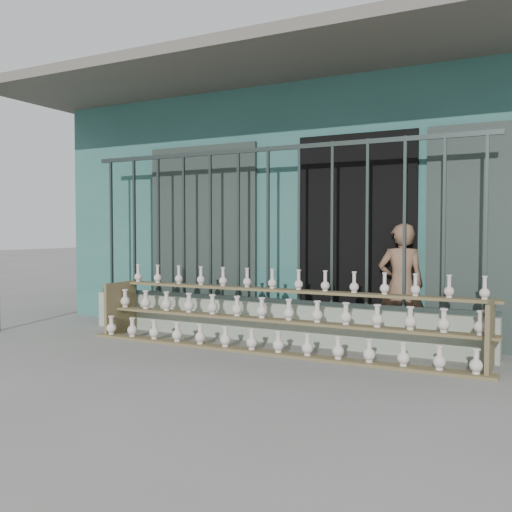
% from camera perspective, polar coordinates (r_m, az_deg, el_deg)
% --- Properties ---
extents(ground, '(60.00, 60.00, 0.00)m').
position_cam_1_polar(ground, '(5.60, -4.81, -10.68)').
color(ground, slate).
extents(workshop_building, '(7.40, 6.60, 3.21)m').
position_cam_1_polar(workshop_building, '(9.31, 9.27, 4.59)').
color(workshop_building, '#2B5C56').
rests_on(workshop_building, ground).
extents(parapet_wall, '(5.00, 0.20, 0.45)m').
position_cam_1_polar(parapet_wall, '(6.67, 1.20, -6.56)').
color(parapet_wall, '#919E87').
rests_on(parapet_wall, ground).
extents(security_fence, '(5.00, 0.04, 1.80)m').
position_cam_1_polar(security_fence, '(6.59, 1.21, 3.13)').
color(security_fence, '#283330').
rests_on(security_fence, parapet_wall).
extents(shelf_rack, '(4.50, 0.68, 0.85)m').
position_cam_1_polar(shelf_rack, '(6.16, 1.88, -6.02)').
color(shelf_rack, brown).
rests_on(shelf_rack, ground).
extents(elderly_woman, '(0.59, 0.49, 1.36)m').
position_cam_1_polar(elderly_woman, '(6.45, 14.31, -2.87)').
color(elderly_woman, brown).
rests_on(elderly_woman, ground).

